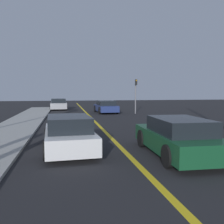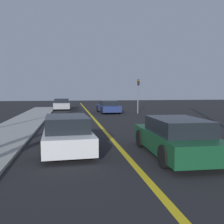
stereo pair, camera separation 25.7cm
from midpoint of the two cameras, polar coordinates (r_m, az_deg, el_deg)
name	(u,v)px [view 2 (the right image)]	position (r m, az deg, el deg)	size (l,w,h in m)	color
road_center_line	(99,125)	(16.48, -2.44, -2.98)	(0.20, 60.00, 0.01)	gold
sidewalk_left	(18,126)	(16.41, -20.28, -3.13)	(2.65, 35.56, 0.11)	#9E9E99
car_ahead_center	(175,137)	(9.00, 15.04, -5.59)	(2.03, 4.55, 1.32)	#144728
car_far_distant	(67,133)	(9.64, -9.48, -4.86)	(2.03, 4.33, 1.32)	silver
car_parked_left_lot	(108,107)	(25.57, -0.59, 1.21)	(2.06, 4.47, 1.26)	navy
car_oncoming_far	(62,104)	(30.68, -11.22, 1.75)	(2.07, 4.31, 1.31)	#9E9EA3
traffic_light	(138,92)	(24.70, 6.28, 4.50)	(0.18, 0.40, 3.36)	slate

